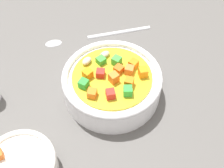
# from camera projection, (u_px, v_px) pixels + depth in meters

# --- Properties ---
(ground_plane) EXTENTS (1.40, 1.40, 0.02)m
(ground_plane) POSITION_uv_depth(u_px,v_px,m) (112.00, 96.00, 0.58)
(ground_plane) COLOR #565451
(soup_bowl_main) EXTENTS (0.18, 0.18, 0.07)m
(soup_bowl_main) POSITION_uv_depth(u_px,v_px,m) (112.00, 83.00, 0.55)
(soup_bowl_main) COLOR white
(soup_bowl_main) RESTS_ON ground_plane
(spoon) EXTENTS (0.24, 0.02, 0.01)m
(spoon) POSITION_uv_depth(u_px,v_px,m) (97.00, 35.00, 0.66)
(spoon) COLOR silver
(spoon) RESTS_ON ground_plane
(side_bowl_small) EXTENTS (0.11, 0.11, 0.05)m
(side_bowl_small) POSITION_uv_depth(u_px,v_px,m) (21.00, 167.00, 0.45)
(side_bowl_small) COLOR white
(side_bowl_small) RESTS_ON ground_plane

